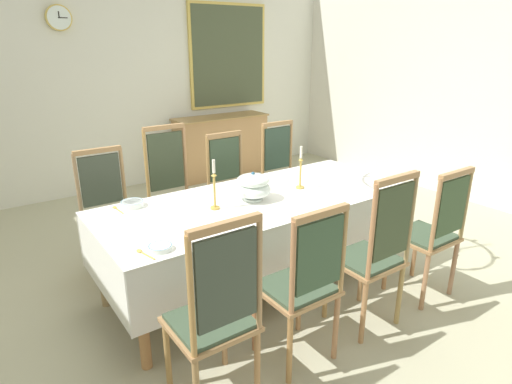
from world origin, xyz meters
name	(u,v)px	position (x,y,z in m)	size (l,w,h in m)	color
ground	(247,274)	(0.00, 0.00, -0.02)	(6.73, 5.98, 0.04)	#AEAC8C
back_wall	(118,70)	(0.00, 3.03, 1.60)	(6.73, 0.08, 3.19)	silver
right_wall	(480,73)	(3.41, 0.00, 1.60)	(0.08, 5.98, 3.19)	silver
dining_table	(260,207)	(0.00, -0.21, 0.70)	(2.56, 1.04, 0.77)	#AE7847
tablecloth	(260,212)	(0.00, -0.21, 0.65)	(2.58, 1.06, 0.45)	white
chair_south_a	(216,313)	(-0.95, -1.13, 0.60)	(0.44, 0.42, 1.17)	#A67D45
chair_north_a	(108,211)	(-0.95, 0.72, 0.58)	(0.44, 0.42, 1.10)	#AC7D53
chair_south_b	(303,282)	(-0.34, -1.13, 0.57)	(0.44, 0.42, 1.08)	#B0724A
chair_north_b	(173,192)	(-0.34, 0.72, 0.62)	(0.44, 0.42, 1.24)	#9E7454
chair_south_c	(374,251)	(0.30, -1.13, 0.60)	(0.44, 0.42, 1.17)	#A68049
chair_north_c	(232,185)	(0.30, 0.72, 0.57)	(0.44, 0.42, 1.09)	#A0814D
chair_south_d	(432,231)	(0.98, -1.13, 0.57)	(0.44, 0.42, 1.09)	#AA7649
chair_north_d	(284,173)	(0.98, 0.72, 0.59)	(0.44, 0.42, 1.13)	#A07D4A
soup_tureen	(253,186)	(-0.07, -0.21, 0.88)	(0.29, 0.29, 0.23)	white
candlestick_west	(214,189)	(-0.42, -0.21, 0.93)	(0.07, 0.07, 0.38)	gold
candlestick_east	(300,172)	(0.42, -0.21, 0.92)	(0.07, 0.07, 0.37)	gold
bowl_near_left	(132,203)	(-0.91, 0.20, 0.80)	(0.17, 0.17, 0.04)	white
bowl_near_right	(160,247)	(-1.02, -0.60, 0.79)	(0.15, 0.15, 0.03)	white
spoon_primary	(116,208)	(-1.03, 0.22, 0.78)	(0.03, 0.18, 0.01)	gold
spoon_secondary	(141,252)	(-1.13, -0.57, 0.78)	(0.06, 0.17, 0.01)	gold
sideboard	(221,146)	(1.36, 2.71, 0.45)	(1.44, 0.48, 0.90)	#A67A4D
mounted_clock	(59,18)	(-0.66, 2.96, 2.22)	(0.30, 0.06, 0.30)	#D1B251
framed_painting	(229,56)	(1.68, 2.97, 1.74)	(1.31, 0.05, 1.50)	#D1B251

